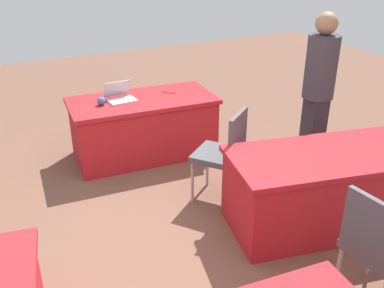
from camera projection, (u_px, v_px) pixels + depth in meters
ground_plane at (184, 244)px, 3.82m from camera, size 14.40×14.40×0.00m
table_foreground at (144, 127)px, 5.27m from camera, size 1.79×0.99×0.74m
table_mid_right at (323, 189)px, 3.96m from camera, size 1.90×1.21×0.74m
chair_near_front at (378, 244)px, 2.98m from camera, size 0.47×0.47×0.94m
chair_tucked_left at (225, 150)px, 4.24m from camera, size 0.62×0.62×0.98m
person_attendee_standing at (319, 85)px, 4.71m from camera, size 0.41×0.41×1.79m
laptop_silver at (120, 97)px, 5.05m from camera, size 0.33×0.31×0.21m
yarn_ball at (101, 101)px, 4.89m from camera, size 0.10×0.10×0.10m
scissors_red at (169, 92)px, 5.31m from camera, size 0.14×0.17×0.01m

